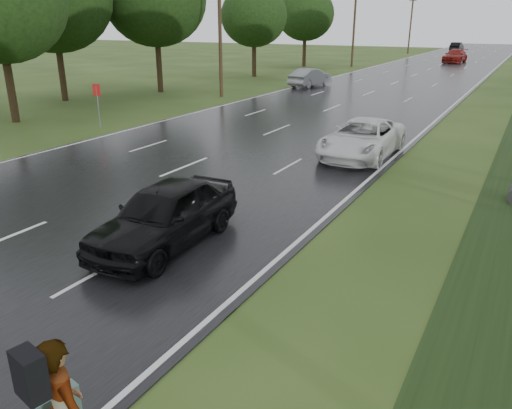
{
  "coord_description": "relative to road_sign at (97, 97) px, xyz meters",
  "views": [
    {
      "loc": [
        11.46,
        -7.0,
        5.35
      ],
      "look_at": [
        6.14,
        2.62,
        1.3
      ],
      "focal_mm": 35.0,
      "sensor_mm": 36.0,
      "label": 1
    }
  ],
  "objects": [
    {
      "name": "dark_sedan",
      "position": [
        12.39,
        -10.0,
        -0.8
      ],
      "size": [
        2.07,
        4.77,
        1.6
      ],
      "primitive_type": "imported",
      "rotation": [
        0.0,
        0.0,
        0.04
      ],
      "color": "black",
      "rests_on": "road"
    },
    {
      "name": "utility_pole_mid",
      "position": [
        -0.7,
        13.0,
        3.55
      ],
      "size": [
        1.6,
        0.26,
        10.0
      ],
      "color": "#332415",
      "rests_on": "ground"
    },
    {
      "name": "silver_sedan",
      "position": [
        2.75,
        21.77,
        -0.84
      ],
      "size": [
        2.35,
        4.85,
        1.53
      ],
      "primitive_type": "imported",
      "rotation": [
        0.0,
        0.0,
        2.98
      ],
      "color": "gray",
      "rests_on": "road"
    },
    {
      "name": "white_pickup",
      "position": [
        14.0,
        0.87,
        -0.85
      ],
      "size": [
        2.53,
        5.45,
        1.51
      ],
      "primitive_type": "imported",
      "rotation": [
        0.0,
        0.0,
        -0.01
      ],
      "color": "white",
      "rests_on": "road"
    },
    {
      "name": "edge_stripe_west",
      "position": [
        1.75,
        33.0,
        -1.6
      ],
      "size": [
        0.12,
        180.0,
        0.01
      ],
      "primitive_type": "cube",
      "color": "silver",
      "rests_on": "road"
    },
    {
      "name": "tree_west_f",
      "position": [
        -6.3,
        41.0,
        4.49
      ],
      "size": [
        7.0,
        7.0,
        9.29
      ],
      "color": "#332415",
      "rests_on": "ground"
    },
    {
      "name": "edge_stripe_east",
      "position": [
        15.25,
        33.0,
        -1.6
      ],
      "size": [
        0.12,
        180.0,
        0.01
      ],
      "primitive_type": "cube",
      "color": "silver",
      "rests_on": "road"
    },
    {
      "name": "road_sign",
      "position": [
        0.0,
        0.0,
        0.0
      ],
      "size": [
        0.5,
        0.06,
        2.3
      ],
      "color": "slate",
      "rests_on": "ground"
    },
    {
      "name": "far_car_dark",
      "position": [
        5.74,
        83.57,
        -0.78
      ],
      "size": [
        1.89,
        5.06,
        1.65
      ],
      "primitive_type": "imported",
      "rotation": [
        0.0,
        0.0,
        3.11
      ],
      "color": "black",
      "rests_on": "road"
    },
    {
      "name": "far_car_red",
      "position": [
        9.5,
        56.0,
        -0.74
      ],
      "size": [
        2.8,
        6.07,
        1.72
      ],
      "primitive_type": "imported",
      "rotation": [
        0.0,
        0.0,
        -0.07
      ],
      "color": "maroon",
      "rests_on": "road"
    },
    {
      "name": "pedestrian",
      "position": [
        15.67,
        -16.01,
        -0.6
      ],
      "size": [
        0.96,
        0.94,
        2.02
      ],
      "rotation": [
        0.0,
        0.0,
        2.93
      ],
      "color": "#A5998C",
      "rests_on": "ground"
    },
    {
      "name": "utility_pole_distant",
      "position": [
        -0.7,
        73.0,
        3.55
      ],
      "size": [
        1.6,
        0.26,
        10.0
      ],
      "color": "#332415",
      "rests_on": "ground"
    },
    {
      "name": "road",
      "position": [
        8.5,
        33.0,
        -1.62
      ],
      "size": [
        14.0,
        180.0,
        0.04
      ],
      "primitive_type": "cube",
      "color": "black",
      "rests_on": "ground"
    },
    {
      "name": "utility_pole_far",
      "position": [
        -0.7,
        43.0,
        3.55
      ],
      "size": [
        1.6,
        0.26,
        10.0
      ],
      "color": "#332415",
      "rests_on": "ground"
    },
    {
      "name": "tree_west_d",
      "position": [
        -5.7,
        27.0,
        4.18
      ],
      "size": [
        6.6,
        6.6,
        8.8
      ],
      "color": "#332415",
      "rests_on": "ground"
    },
    {
      "name": "center_line",
      "position": [
        8.5,
        33.0,
        -1.6
      ],
      "size": [
        0.12,
        180.0,
        0.01
      ],
      "primitive_type": "cube",
      "color": "silver",
      "rests_on": "road"
    }
  ]
}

